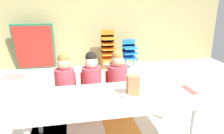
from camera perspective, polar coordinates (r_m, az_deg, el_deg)
The scene contains 14 objects.
ground_plane at distance 3.23m, azimuth 0.21°, elevation -11.49°, with size 6.65×4.90×0.02m.
back_wall at distance 5.26m, azimuth -5.11°, elevation 13.84°, with size 6.65×0.10×2.47m, color tan.
craft_table at distance 2.31m, azimuth -0.50°, elevation -8.92°, with size 1.76×0.80×0.57m.
seated_child_near_camera at distance 2.84m, azimuth -12.58°, elevation -3.49°, with size 0.32×0.31×0.92m.
seated_child_middle_seat at distance 2.85m, azimuth -5.49°, elevation -3.07°, with size 0.32×0.31×0.92m.
seated_child_far_right at distance 2.90m, azimuth 1.45°, elevation -2.61°, with size 0.32×0.32×0.92m.
kid_chair_orange_stack at distance 4.93m, azimuth -1.01°, elevation 5.23°, with size 0.32×0.30×0.92m.
kid_chair_blue_stack at distance 5.07m, azimuth 4.78°, elevation 4.11°, with size 0.32×0.30×0.68m.
folded_activity_table at distance 5.19m, azimuth -20.18°, elevation 5.01°, with size 0.90×0.29×1.09m.
paper_bag_brown at distance 2.30m, azimuth 5.66°, elevation -4.94°, with size 0.13×0.09×0.22m, color #9E754C.
paper_plate_near_edge at distance 2.40m, azimuth -8.98°, elevation -6.81°, with size 0.18×0.18×0.01m, color white.
paper_plate_center_table at distance 2.37m, azimuth -15.25°, elevation -7.55°, with size 0.18×0.18×0.01m, color white.
donut_powdered_on_plate at distance 2.39m, azimuth -9.01°, elevation -6.31°, with size 0.12×0.12×0.04m, color white.
donut_powdered_loose at distance 2.28m, azimuth 3.66°, elevation -7.69°, with size 0.10×0.10×0.03m, color white.
Camera 1 is at (-0.58, -2.77, 1.54)m, focal length 33.95 mm.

